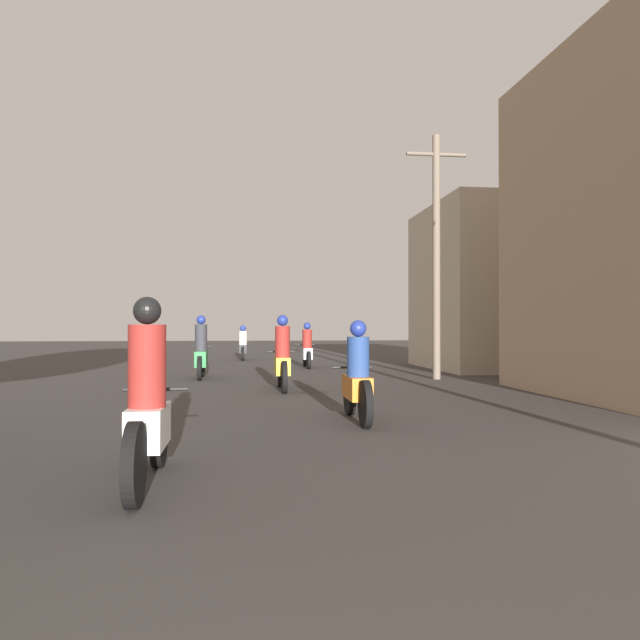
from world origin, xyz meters
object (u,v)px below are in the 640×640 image
motorcycle_silver (307,350)px  motorcycle_black (243,346)px  motorcycle_orange (357,381)px  utility_pole_far (436,251)px  motorcycle_white (148,410)px  motorcycle_yellow (282,360)px  building_right_far (512,288)px  motorcycle_green (201,354)px

motorcycle_silver → motorcycle_black: 5.54m
motorcycle_orange → utility_pole_far: size_ratio=0.30×
motorcycle_white → motorcycle_yellow: size_ratio=0.99×
motorcycle_orange → building_right_far: 13.03m
motorcycle_green → motorcycle_silver: bearing=48.6°
motorcycle_orange → motorcycle_black: bearing=103.1°
motorcycle_yellow → motorcycle_green: size_ratio=1.11×
motorcycle_white → building_right_far: size_ratio=0.37×
motorcycle_white → building_right_far: building_right_far is taller
motorcycle_black → utility_pole_far: bearing=-70.5°
motorcycle_green → motorcycle_silver: 5.08m
motorcycle_white → utility_pole_far: (5.83, 10.20, 2.69)m
motorcycle_green → building_right_far: 10.52m
motorcycle_black → utility_pole_far: (5.02, -10.02, 2.77)m
motorcycle_white → motorcycle_black: motorcycle_white is taller
motorcycle_yellow → motorcycle_silver: 7.28m
motorcycle_black → motorcycle_orange: bearing=-91.5°
motorcycle_white → motorcycle_yellow: bearing=81.7°
motorcycle_white → motorcycle_silver: (2.93, 15.10, -0.05)m
motorcycle_orange → motorcycle_silver: (0.47, 11.75, 0.01)m
motorcycle_yellow → building_right_far: size_ratio=0.37×
motorcycle_orange → motorcycle_white: bearing=-118.8°
building_right_far → utility_pole_far: 5.45m
motorcycle_silver → motorcycle_black: bearing=104.9°
building_right_far → motorcycle_orange: bearing=-123.9°
motorcycle_white → motorcycle_green: (-0.28, 11.16, 0.00)m
motorcycle_orange → motorcycle_silver: 11.76m
motorcycle_orange → motorcycle_green: size_ratio=1.02×
motorcycle_white → motorcycle_green: size_ratio=1.10×
motorcycle_yellow → motorcycle_orange: bearing=-75.3°
motorcycle_white → motorcycle_green: motorcycle_green is taller
motorcycle_white → building_right_far: 17.15m
motorcycle_orange → motorcycle_green: 8.28m
building_right_far → utility_pole_far: (-3.80, -3.84, 0.69)m
motorcycle_yellow → motorcycle_black: (-0.85, 12.29, -0.06)m
motorcycle_silver → motorcycle_black: size_ratio=1.00×
utility_pole_far → motorcycle_yellow: bearing=-151.4°
motorcycle_yellow → utility_pole_far: bearing=33.3°
motorcycle_yellow → motorcycle_silver: motorcycle_yellow is taller
motorcycle_white → motorcycle_green: bearing=95.0°
motorcycle_green → utility_pole_far: utility_pole_far is taller
building_right_far → motorcycle_yellow: bearing=-142.5°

